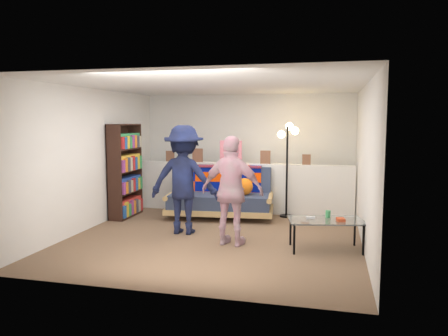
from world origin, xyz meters
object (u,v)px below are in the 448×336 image
coffee_table (326,222)px  person_left (184,180)px  bookshelf (125,174)px  futon_sofa (221,196)px  floor_lamp (288,150)px  person_right (232,191)px

coffee_table → person_left: bearing=169.7°
bookshelf → futon_sofa: bearing=11.7°
coffee_table → floor_lamp: size_ratio=0.64×
person_right → coffee_table: bearing=-168.1°
bookshelf → coffee_table: size_ratio=1.55×
person_left → coffee_table: bearing=168.1°
futon_sofa → person_right: 1.93m
bookshelf → person_left: bearing=-31.0°
futon_sofa → coffee_table: size_ratio=1.81×
coffee_table → person_left: size_ratio=0.65×
floor_lamp → person_right: 2.27m
futon_sofa → coffee_table: 2.62m
floor_lamp → person_right: size_ratio=1.11×
floor_lamp → person_right: bearing=-105.7°
bookshelf → person_left: bookshelf is taller
bookshelf → coffee_table: bearing=-19.2°
futon_sofa → bookshelf: (-1.82, -0.38, 0.43)m
bookshelf → coffee_table: (3.80, -1.32, -0.42)m
coffee_table → bookshelf: bearing=160.8°
futon_sofa → floor_lamp: size_ratio=1.15×
coffee_table → person_right: 1.43m
futon_sofa → floor_lamp: floor_lamp is taller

